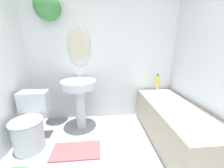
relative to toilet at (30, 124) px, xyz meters
The scene contains 6 objects.
wall_back 1.52m from the toilet, 38.21° to the left, with size 2.72×0.39×2.40m.
toilet is the anchor object (origin of this frame).
pedestal_sink 0.80m from the toilet, 32.35° to the left, with size 0.56×0.56×0.92m.
bathtub 2.00m from the toilet, ahead, with size 0.63×1.53×0.62m.
shampoo_bottle 2.13m from the toilet, 16.23° to the left, with size 0.06×0.06×0.24m.
bath_mat 0.72m from the toilet, 17.62° to the right, with size 0.63×0.34×0.02m.
Camera 1 is at (-0.08, -0.22, 1.36)m, focal length 22.00 mm.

